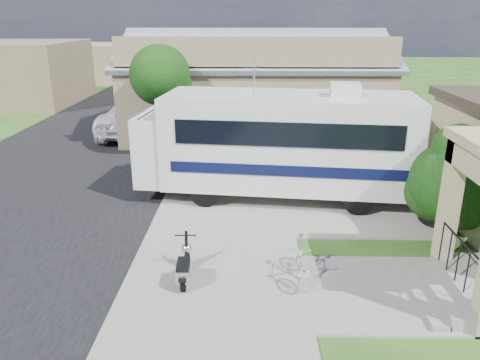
{
  "coord_description": "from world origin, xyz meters",
  "views": [
    {
      "loc": [
        -0.24,
        -9.68,
        5.58
      ],
      "look_at": [
        -0.5,
        2.5,
        1.3
      ],
      "focal_mm": 35.0,
      "sensor_mm": 36.0,
      "label": 1
    }
  ],
  "objects_px": {
    "scooter": "(185,266)",
    "van": "(151,94)",
    "garden_hose": "(428,272)",
    "pickup_truck": "(139,116)",
    "motorhome": "(278,141)",
    "bicycle": "(300,262)",
    "shrub": "(455,179)"
  },
  "relations": [
    {
      "from": "shrub",
      "to": "pickup_truck",
      "type": "relative_size",
      "value": 0.48
    },
    {
      "from": "bicycle",
      "to": "van",
      "type": "xyz_separation_m",
      "value": [
        -7.44,
        20.66,
        0.4
      ]
    },
    {
      "from": "shrub",
      "to": "garden_hose",
      "type": "bearing_deg",
      "value": -119.72
    },
    {
      "from": "shrub",
      "to": "bicycle",
      "type": "relative_size",
      "value": 1.91
    },
    {
      "from": "motorhome",
      "to": "van",
      "type": "distance_m",
      "value": 17.12
    },
    {
      "from": "bicycle",
      "to": "van",
      "type": "relative_size",
      "value": 0.26
    },
    {
      "from": "scooter",
      "to": "van",
      "type": "xyz_separation_m",
      "value": [
        -4.92,
        20.81,
        0.46
      ]
    },
    {
      "from": "motorhome",
      "to": "scooter",
      "type": "distance_m",
      "value": 5.96
    },
    {
      "from": "pickup_truck",
      "to": "bicycle",
      "type": "bearing_deg",
      "value": 115.74
    },
    {
      "from": "motorhome",
      "to": "pickup_truck",
      "type": "xyz_separation_m",
      "value": [
        -6.43,
        8.67,
        -0.99
      ]
    },
    {
      "from": "pickup_truck",
      "to": "garden_hose",
      "type": "distance_m",
      "value": 16.65
    },
    {
      "from": "van",
      "to": "garden_hose",
      "type": "relative_size",
      "value": 15.13
    },
    {
      "from": "motorhome",
      "to": "pickup_truck",
      "type": "distance_m",
      "value": 10.83
    },
    {
      "from": "shrub",
      "to": "bicycle",
      "type": "height_order",
      "value": "shrub"
    },
    {
      "from": "motorhome",
      "to": "garden_hose",
      "type": "height_order",
      "value": "motorhome"
    },
    {
      "from": "van",
      "to": "garden_hose",
      "type": "height_order",
      "value": "van"
    },
    {
      "from": "van",
      "to": "shrub",
      "type": "bearing_deg",
      "value": -50.21
    },
    {
      "from": "bicycle",
      "to": "garden_hose",
      "type": "distance_m",
      "value": 2.99
    },
    {
      "from": "motorhome",
      "to": "shrub",
      "type": "xyz_separation_m",
      "value": [
        4.5,
        -2.6,
        -0.32
      ]
    },
    {
      "from": "bicycle",
      "to": "pickup_truck",
      "type": "bearing_deg",
      "value": 123.45
    },
    {
      "from": "pickup_truck",
      "to": "van",
      "type": "height_order",
      "value": "pickup_truck"
    },
    {
      "from": "scooter",
      "to": "bicycle",
      "type": "relative_size",
      "value": 0.88
    },
    {
      "from": "motorhome",
      "to": "van",
      "type": "height_order",
      "value": "motorhome"
    },
    {
      "from": "motorhome",
      "to": "van",
      "type": "relative_size",
      "value": 1.45
    },
    {
      "from": "shrub",
      "to": "pickup_truck",
      "type": "bearing_deg",
      "value": 134.13
    },
    {
      "from": "pickup_truck",
      "to": "van",
      "type": "relative_size",
      "value": 1.05
    },
    {
      "from": "pickup_truck",
      "to": "motorhome",
      "type": "bearing_deg",
      "value": 126.57
    },
    {
      "from": "shrub",
      "to": "van",
      "type": "xyz_separation_m",
      "value": [
        -11.7,
        18.1,
        -0.67
      ]
    },
    {
      "from": "scooter",
      "to": "bicycle",
      "type": "distance_m",
      "value": 2.53
    },
    {
      "from": "scooter",
      "to": "van",
      "type": "distance_m",
      "value": 21.38
    },
    {
      "from": "garden_hose",
      "to": "pickup_truck",
      "type": "bearing_deg",
      "value": 125.35
    },
    {
      "from": "garden_hose",
      "to": "shrub",
      "type": "bearing_deg",
      "value": 60.28
    }
  ]
}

